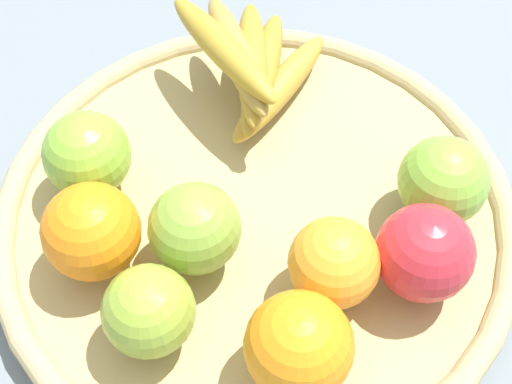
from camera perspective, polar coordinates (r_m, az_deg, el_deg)
ground_plane at (r=0.68m, az=-0.00°, el=-2.83°), size 2.40×2.40×0.00m
basket at (r=0.67m, az=-0.00°, el=-1.91°), size 0.47×0.47×0.04m
orange_0 at (r=0.54m, az=3.33°, el=-11.78°), size 0.08×0.08×0.08m
orange_2 at (r=0.60m, az=-12.61°, el=-2.99°), size 0.08×0.08×0.08m
apple_3 at (r=0.64m, az=14.27°, el=0.84°), size 0.11×0.11×0.08m
banana_bunch at (r=0.70m, az=-0.36°, el=9.77°), size 0.16×0.17×0.08m
orange_1 at (r=0.58m, az=6.05°, el=-5.48°), size 0.10×0.10×0.07m
apple_4 at (r=0.56m, az=-8.49°, el=-8.98°), size 0.09×0.09×0.07m
apple_0 at (r=0.65m, az=-12.94°, el=2.82°), size 0.08×0.08×0.08m
apple_1 at (r=0.59m, az=12.90°, el=-4.62°), size 0.11×0.11×0.08m
apple_2 at (r=0.59m, az=-4.76°, el=-2.81°), size 0.10×0.10×0.08m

